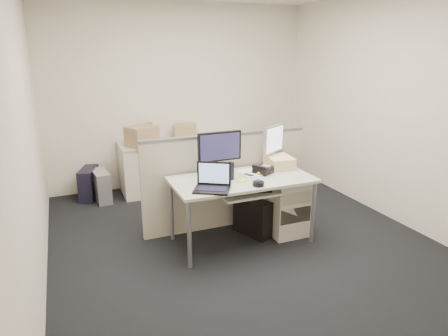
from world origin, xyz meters
name	(u,v)px	position (x,y,z in m)	size (l,w,h in m)	color
floor	(241,241)	(0.00, 0.00, -0.01)	(4.00, 4.50, 0.01)	black
wall_back	(181,96)	(0.00, 2.25, 1.35)	(4.00, 0.02, 2.70)	silver
wall_front	(426,192)	(0.00, -2.25, 1.35)	(4.00, 0.02, 2.70)	silver
wall_left	(26,137)	(-2.00, 0.00, 1.35)	(0.02, 4.50, 2.70)	silver
wall_right	(394,109)	(2.00, 0.00, 1.35)	(0.02, 4.50, 2.70)	silver
desk	(242,184)	(0.00, 0.00, 0.66)	(1.50, 0.75, 0.73)	silver
keyboard_tray	(249,194)	(0.00, -0.18, 0.62)	(0.62, 0.32, 0.02)	silver
drawer_pedestal	(283,205)	(0.55, 0.05, 0.33)	(0.40, 0.55, 0.65)	beige
cubicle_partition	(226,182)	(0.00, 0.45, 0.55)	(2.00, 0.06, 1.10)	tan
back_counter	(189,164)	(0.00, 1.93, 0.36)	(2.00, 0.60, 0.72)	beige
monitor_main	(220,154)	(-0.19, 0.18, 0.97)	(0.49, 0.19, 0.49)	black
monitor_small	(273,146)	(0.54, 0.32, 0.96)	(0.38, 0.19, 0.47)	#B7B7BC
laptop	(212,178)	(-0.43, -0.23, 0.86)	(0.34, 0.26, 0.26)	black
trackball	(258,184)	(0.05, -0.28, 0.75)	(0.12, 0.12, 0.04)	black
desk_phone	(264,170)	(0.30, 0.08, 0.76)	(0.21, 0.17, 0.07)	black
paper_stack	(250,173)	(0.15, 0.12, 0.74)	(0.22, 0.28, 0.01)	silver
sticky_pad	(242,181)	(-0.05, -0.09, 0.74)	(0.08, 0.08, 0.01)	yellow
travel_mug	(230,172)	(-0.13, 0.02, 0.81)	(0.08, 0.08, 0.17)	black
banana	(264,173)	(0.28, 0.03, 0.75)	(0.20, 0.05, 0.04)	yellow
cellphone	(249,175)	(0.10, 0.05, 0.74)	(0.06, 0.11, 0.01)	black
manila_folders	(279,162)	(0.56, 0.20, 0.80)	(0.27, 0.35, 0.13)	beige
keyboard	(252,190)	(0.05, -0.14, 0.64)	(0.40, 0.14, 0.02)	black
pc_tower_desk	(253,217)	(0.19, 0.10, 0.21)	(0.18, 0.45, 0.42)	black
pc_tower_spare_dark	(89,183)	(-1.45, 2.01, 0.22)	(0.19, 0.47, 0.43)	black
pc_tower_spare_silver	(101,186)	(-1.30, 1.84, 0.21)	(0.18, 0.46, 0.43)	#B7B7BC
cardboard_box_left	(142,137)	(-0.70, 1.81, 0.87)	(0.40, 0.30, 0.30)	#9C7057
cardboard_box_right	(185,132)	(0.00, 2.05, 0.84)	(0.32, 0.25, 0.23)	#9C7057
red_binder	(148,134)	(-0.58, 2.03, 0.86)	(0.07, 0.30, 0.28)	#A1321C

